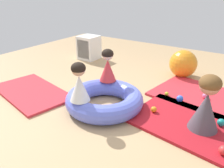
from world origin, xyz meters
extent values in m
plane|color=tan|center=(0.00, 0.00, 0.00)|extent=(8.00, 8.00, 0.00)
cube|color=red|center=(-1.43, -0.37, 0.02)|extent=(1.59, 1.10, 0.04)
cube|color=red|center=(0.95, 1.10, 0.02)|extent=(1.50, 1.30, 0.04)
cube|color=#B21923|center=(1.25, 0.15, 0.02)|extent=(1.94, 1.24, 0.04)
torus|color=#6070E5|center=(-0.11, -0.07, 0.14)|extent=(1.15, 1.15, 0.27)
cone|color=red|center=(-0.31, 0.30, 0.44)|extent=(0.35, 0.35, 0.35)
sphere|color=beige|center=(-0.31, 0.30, 0.70)|extent=(0.17, 0.17, 0.17)
ellipsoid|color=black|center=(-0.31, 0.30, 0.71)|extent=(0.19, 0.19, 0.15)
cone|color=white|center=(-0.22, -0.47, 0.45)|extent=(0.31, 0.31, 0.35)
sphere|color=tan|center=(-0.22, -0.47, 0.71)|extent=(0.18, 0.18, 0.18)
ellipsoid|color=black|center=(-0.22, -0.47, 0.72)|extent=(0.19, 0.19, 0.15)
cone|color=#4C4751|center=(1.25, 0.15, 0.28)|extent=(0.48, 0.48, 0.48)
sphere|color=tan|center=(1.25, 0.15, 0.63)|extent=(0.24, 0.24, 0.24)
ellipsoid|color=brown|center=(1.25, 0.15, 0.65)|extent=(0.26, 0.26, 0.20)
sphere|color=blue|center=(0.78, 0.67, 0.09)|extent=(0.10, 0.10, 0.10)
sphere|color=pink|center=(1.07, 1.00, 0.08)|extent=(0.09, 0.09, 0.09)
sphere|color=yellow|center=(0.53, 0.76, 0.07)|extent=(0.06, 0.06, 0.06)
sphere|color=red|center=(1.56, -0.23, 0.09)|extent=(0.10, 0.10, 0.10)
sphere|color=orange|center=(0.58, 0.16, 0.08)|extent=(0.08, 0.08, 0.08)
sphere|color=teal|center=(1.43, 0.33, 0.09)|extent=(0.10, 0.10, 0.10)
sphere|color=orange|center=(0.43, 1.81, 0.27)|extent=(0.54, 0.54, 0.54)
cube|color=white|center=(-1.86, 1.70, 0.28)|extent=(0.44, 0.44, 0.56)
cube|color=#2D2D33|center=(-1.86, 1.58, 0.28)|extent=(0.34, 0.20, 0.44)
camera|label=1|loc=(1.66, -2.48, 1.70)|focal=36.61mm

